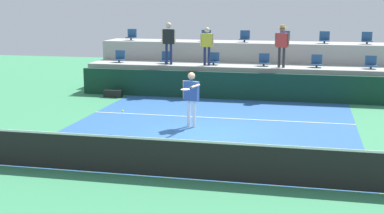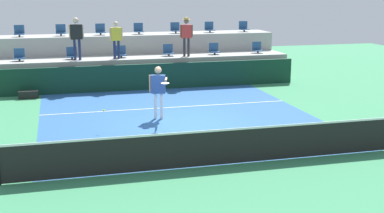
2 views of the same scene
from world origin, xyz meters
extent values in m
plane|color=#388456|center=(0.00, 0.00, 0.00)|extent=(40.00, 40.00, 0.00)
cube|color=#285693|center=(0.00, 1.00, 0.00)|extent=(9.00, 10.00, 0.01)
cube|color=white|center=(0.00, 2.40, 0.01)|extent=(9.00, 0.06, 0.00)
cube|color=black|center=(0.00, -4.00, 0.46)|extent=(10.40, 0.01, 0.87)
cube|color=white|center=(0.00, -4.00, 0.89)|extent=(10.40, 0.02, 0.05)
cube|color=#0F3323|center=(0.00, 6.00, 0.55)|extent=(13.00, 0.16, 1.10)
cube|color=#9E9E99|center=(0.00, 7.30, 0.62)|extent=(13.00, 1.80, 1.25)
cube|color=#9E9E99|center=(0.00, 9.10, 1.05)|extent=(13.00, 1.80, 2.10)
cylinder|color=#2D2D33|center=(-5.32, 7.15, 1.30)|extent=(0.08, 0.08, 0.10)
cube|color=navy|center=(-5.32, 7.15, 1.37)|extent=(0.44, 0.40, 0.04)
cube|color=navy|center=(-5.32, 7.33, 1.58)|extent=(0.44, 0.04, 0.38)
cylinder|color=#2D2D33|center=(-3.17, 7.15, 1.30)|extent=(0.08, 0.08, 0.10)
cube|color=navy|center=(-3.17, 7.15, 1.37)|extent=(0.44, 0.40, 0.04)
cube|color=navy|center=(-3.17, 7.33, 1.58)|extent=(0.44, 0.04, 0.38)
cylinder|color=#2D2D33|center=(-1.06, 7.15, 1.30)|extent=(0.08, 0.08, 0.10)
cube|color=navy|center=(-1.06, 7.15, 1.37)|extent=(0.44, 0.40, 0.04)
cube|color=navy|center=(-1.06, 7.33, 1.58)|extent=(0.44, 0.04, 0.38)
cylinder|color=#2D2D33|center=(1.07, 7.15, 1.30)|extent=(0.08, 0.08, 0.10)
cube|color=navy|center=(1.07, 7.15, 1.37)|extent=(0.44, 0.40, 0.04)
cube|color=navy|center=(1.07, 7.33, 1.58)|extent=(0.44, 0.04, 0.38)
cylinder|color=#2D2D33|center=(3.23, 7.15, 1.30)|extent=(0.08, 0.08, 0.10)
cube|color=navy|center=(3.23, 7.15, 1.37)|extent=(0.44, 0.40, 0.04)
cube|color=navy|center=(3.23, 7.33, 1.58)|extent=(0.44, 0.04, 0.38)
cylinder|color=#2D2D33|center=(5.35, 7.15, 1.30)|extent=(0.08, 0.08, 0.10)
cube|color=navy|center=(5.35, 7.15, 1.37)|extent=(0.44, 0.40, 0.04)
cube|color=navy|center=(5.35, 7.33, 1.58)|extent=(0.44, 0.04, 0.38)
cylinder|color=#2D2D33|center=(-5.37, 8.95, 2.15)|extent=(0.08, 0.08, 0.10)
cube|color=navy|center=(-5.37, 8.95, 2.22)|extent=(0.44, 0.40, 0.04)
cube|color=navy|center=(-5.37, 9.13, 2.43)|extent=(0.44, 0.04, 0.38)
cylinder|color=#2D2D33|center=(-3.56, 8.95, 2.15)|extent=(0.08, 0.08, 0.10)
cube|color=navy|center=(-3.56, 8.95, 2.22)|extent=(0.44, 0.40, 0.04)
cube|color=navy|center=(-3.56, 9.13, 2.43)|extent=(0.44, 0.04, 0.38)
cylinder|color=#2D2D33|center=(-1.77, 8.95, 2.15)|extent=(0.08, 0.08, 0.10)
cube|color=navy|center=(-1.77, 8.95, 2.22)|extent=(0.44, 0.40, 0.04)
cube|color=navy|center=(-1.77, 9.13, 2.43)|extent=(0.44, 0.04, 0.38)
cylinder|color=#2D2D33|center=(0.02, 8.95, 2.15)|extent=(0.08, 0.08, 0.10)
cube|color=navy|center=(0.02, 8.95, 2.22)|extent=(0.44, 0.40, 0.04)
cube|color=navy|center=(0.02, 9.13, 2.43)|extent=(0.44, 0.04, 0.38)
cylinder|color=#2D2D33|center=(1.81, 8.95, 2.15)|extent=(0.08, 0.08, 0.10)
cube|color=navy|center=(1.81, 8.95, 2.22)|extent=(0.44, 0.40, 0.04)
cube|color=navy|center=(1.81, 9.13, 2.43)|extent=(0.44, 0.04, 0.38)
cylinder|color=#2D2D33|center=(3.54, 8.95, 2.15)|extent=(0.08, 0.08, 0.10)
cube|color=navy|center=(3.54, 8.95, 2.22)|extent=(0.44, 0.40, 0.04)
cube|color=navy|center=(3.54, 9.13, 2.43)|extent=(0.44, 0.04, 0.38)
cylinder|color=#2D2D33|center=(5.32, 8.95, 2.15)|extent=(0.08, 0.08, 0.10)
cube|color=navy|center=(5.32, 8.95, 2.22)|extent=(0.44, 0.40, 0.04)
cube|color=navy|center=(5.32, 9.13, 2.43)|extent=(0.44, 0.04, 0.38)
cylinder|color=white|center=(-0.73, 0.97, 0.43)|extent=(0.13, 0.13, 0.86)
cylinder|color=white|center=(-0.54, 0.92, 0.43)|extent=(0.13, 0.13, 0.86)
cube|color=#2D4C8C|center=(-0.63, 0.95, 1.16)|extent=(0.50, 0.29, 0.61)
sphere|color=tan|center=(-0.63, 0.95, 1.63)|extent=(0.28, 0.28, 0.23)
cylinder|color=tan|center=(-0.89, 1.01, 1.18)|extent=(0.09, 0.09, 0.57)
cylinder|color=tan|center=(-0.44, 0.62, 1.37)|extent=(0.20, 0.54, 0.07)
cylinder|color=black|center=(-0.54, 0.26, 1.37)|extent=(0.10, 0.26, 0.04)
ellipsoid|color=silver|center=(-0.61, -0.01, 1.37)|extent=(0.33, 0.37, 0.03)
cylinder|color=navy|center=(-3.05, 6.86, 1.69)|extent=(0.12, 0.12, 0.88)
cylinder|color=navy|center=(-2.85, 6.84, 1.69)|extent=(0.12, 0.12, 0.88)
cube|color=black|center=(-2.95, 6.85, 2.44)|extent=(0.49, 0.21, 0.62)
sphere|color=beige|center=(-2.95, 6.85, 2.92)|extent=(0.25, 0.25, 0.24)
cylinder|color=beige|center=(-3.23, 6.87, 2.46)|extent=(0.07, 0.07, 0.59)
cylinder|color=beige|center=(-2.68, 6.83, 2.46)|extent=(0.07, 0.07, 0.59)
cylinder|color=navy|center=(-1.38, 6.84, 1.64)|extent=(0.12, 0.12, 0.79)
cylinder|color=navy|center=(-1.20, 6.86, 1.64)|extent=(0.12, 0.12, 0.79)
cube|color=yellow|center=(-1.29, 6.85, 2.31)|extent=(0.44, 0.20, 0.56)
sphere|color=beige|center=(-1.29, 6.85, 2.74)|extent=(0.22, 0.22, 0.21)
cylinder|color=beige|center=(-1.54, 6.84, 2.33)|extent=(0.07, 0.07, 0.52)
cylinder|color=beige|center=(-1.05, 6.86, 2.33)|extent=(0.07, 0.07, 0.52)
cylinder|color=#2D2D33|center=(1.72, 6.86, 1.66)|extent=(0.12, 0.12, 0.82)
cylinder|color=#2D2D33|center=(1.91, 6.84, 1.66)|extent=(0.12, 0.12, 0.82)
cube|color=red|center=(1.81, 6.85, 2.36)|extent=(0.46, 0.23, 0.58)
sphere|color=#846047|center=(1.81, 6.85, 2.81)|extent=(0.25, 0.25, 0.22)
cylinder|color=#846047|center=(1.56, 6.88, 2.38)|extent=(0.08, 0.08, 0.55)
cylinder|color=#846047|center=(2.07, 6.82, 2.38)|extent=(0.08, 0.08, 0.55)
cylinder|color=tan|center=(1.81, 6.85, 2.89)|extent=(0.45, 0.45, 0.01)
cylinder|color=tan|center=(1.81, 6.85, 2.93)|extent=(0.26, 0.26, 0.09)
sphere|color=#CCE033|center=(-2.53, -0.16, 0.65)|extent=(0.07, 0.07, 0.07)
cube|color=black|center=(-4.97, 5.39, 0.15)|extent=(0.76, 0.28, 0.30)
camera|label=1|loc=(2.96, -15.07, 3.94)|focal=49.65mm
camera|label=2|loc=(-3.82, -15.47, 4.27)|focal=48.34mm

